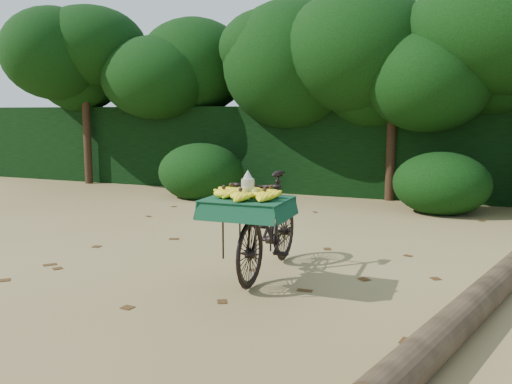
% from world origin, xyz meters
% --- Properties ---
extents(ground, '(80.00, 80.00, 0.00)m').
position_xyz_m(ground, '(0.00, 0.00, 0.00)').
color(ground, tan).
rests_on(ground, ground).
extents(vendor_bicycle, '(0.78, 1.81, 1.06)m').
position_xyz_m(vendor_bicycle, '(0.07, 0.01, 0.54)').
color(vendor_bicycle, black).
rests_on(vendor_bicycle, ground).
extents(fallen_log, '(1.23, 3.62, 0.27)m').
position_xyz_m(fallen_log, '(2.06, -0.63, 0.13)').
color(fallen_log, brown).
rests_on(fallen_log, ground).
extents(hedge_backdrop, '(26.00, 1.80, 1.80)m').
position_xyz_m(hedge_backdrop, '(0.00, 6.30, 0.90)').
color(hedge_backdrop, black).
rests_on(hedge_backdrop, ground).
extents(tree_row, '(14.50, 2.00, 4.00)m').
position_xyz_m(tree_row, '(-0.65, 5.50, 2.00)').
color(tree_row, black).
rests_on(tree_row, ground).
extents(bush_clumps, '(8.80, 1.70, 0.90)m').
position_xyz_m(bush_clumps, '(0.50, 4.30, 0.45)').
color(bush_clumps, black).
rests_on(bush_clumps, ground).
extents(leaf_litter, '(7.00, 7.30, 0.01)m').
position_xyz_m(leaf_litter, '(0.00, 0.65, 0.01)').
color(leaf_litter, '#482D13').
rests_on(leaf_litter, ground).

